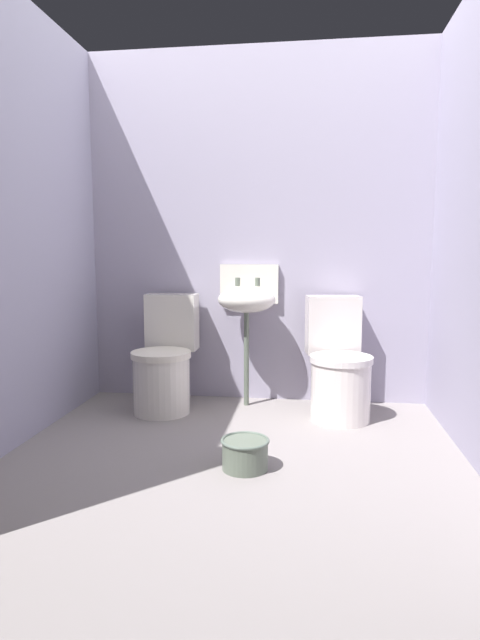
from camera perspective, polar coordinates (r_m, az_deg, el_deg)
ground_plane at (r=2.84m, az=-0.82°, el=-15.74°), size 2.83×2.78×0.08m
wall_back at (r=3.85m, az=1.86°, el=9.93°), size 2.83×0.10×2.50m
wall_left at (r=3.16m, az=-24.32°, el=9.85°), size 0.10×2.58×2.50m
toilet_left at (r=3.64m, az=-8.17°, el=-4.66°), size 0.40×0.59×0.78m
toilet_right at (r=3.52m, az=10.62°, el=-5.15°), size 0.46×0.64×0.78m
sink at (r=3.66m, az=0.76°, el=2.32°), size 0.42×0.35×0.99m
bucket at (r=2.70m, az=0.55°, el=-14.26°), size 0.25×0.25×0.15m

